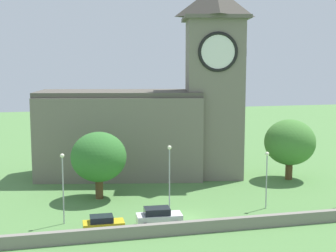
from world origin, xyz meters
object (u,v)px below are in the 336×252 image
object	(u,v)px
car_white	(159,216)
streetlamp_central	(169,170)
streetlamp_east_mid	(267,170)
car_yellow	(103,224)
tree_riverside_west	(99,157)
church	(156,114)
tree_riverside_east	(290,142)
streetlamp_west_mid	(63,178)

from	to	relation	value
car_white	streetlamp_central	size ratio (longest dim) A/B	0.61
streetlamp_east_mid	car_white	bearing A→B (deg)	-167.59
car_yellow	tree_riverside_west	xyz separation A→B (m)	(0.76, 11.85, 4.29)
church	streetlamp_central	size ratio (longest dim) A/B	3.99
streetlamp_east_mid	car_yellow	bearing A→B (deg)	-169.56
tree_riverside_east	streetlamp_west_mid	bearing A→B (deg)	-159.20
streetlamp_central	streetlamp_east_mid	size ratio (longest dim) A/B	1.19
church	streetlamp_west_mid	distance (m)	23.52
car_yellow	car_white	bearing A→B (deg)	5.82
streetlamp_central	tree_riverside_west	bearing A→B (deg)	128.19
streetlamp_east_mid	streetlamp_west_mid	bearing A→B (deg)	-179.78
streetlamp_east_mid	tree_riverside_east	bearing A→B (deg)	53.01
car_yellow	streetlamp_central	size ratio (longest dim) A/B	0.52
church	car_yellow	size ratio (longest dim) A/B	7.64
church	tree_riverside_west	world-z (taller)	church
streetlamp_central	church	bearing A→B (deg)	82.56
church	streetlamp_west_mid	xyz separation A→B (m)	(-13.61, -18.72, -4.16)
streetlamp_west_mid	streetlamp_east_mid	distance (m)	22.49
streetlamp_west_mid	tree_riverside_west	size ratio (longest dim) A/B	0.90
car_white	tree_riverside_west	world-z (taller)	tree_riverside_west
tree_riverside_west	car_white	bearing A→B (deg)	-66.31
car_yellow	streetlamp_central	world-z (taller)	streetlamp_central
church	streetlamp_central	xyz separation A→B (m)	(-2.46, -18.81, -3.95)
car_white	streetlamp_west_mid	distance (m)	10.54
car_yellow	tree_riverside_east	world-z (taller)	tree_riverside_east
streetlamp_central	tree_riverside_west	xyz separation A→B (m)	(-6.73, 8.55, 0.03)
streetlamp_central	streetlamp_west_mid	bearing A→B (deg)	179.56
car_yellow	tree_riverside_west	world-z (taller)	tree_riverside_west
church	tree_riverside_west	size ratio (longest dim) A/B	3.78
tree_riverside_west	streetlamp_west_mid	bearing A→B (deg)	-117.64
car_white	car_yellow	bearing A→B (deg)	-174.18
streetlamp_central	tree_riverside_east	bearing A→B (deg)	30.68
streetlamp_east_mid	tree_riverside_east	xyz separation A→B (m)	(8.92, 11.84, 0.87)
church	streetlamp_east_mid	distance (m)	21.16
car_white	tree_riverside_east	size ratio (longest dim) A/B	0.55
car_white	tree_riverside_west	size ratio (longest dim) A/B	0.58
streetlamp_central	tree_riverside_west	size ratio (longest dim) A/B	0.95
car_white	streetlamp_east_mid	distance (m)	13.86
tree_riverside_west	church	bearing A→B (deg)	48.17
tree_riverside_west	streetlamp_central	bearing A→B (deg)	-51.81
church	streetlamp_west_mid	bearing A→B (deg)	-126.02
streetlamp_west_mid	car_yellow	bearing A→B (deg)	-42.63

